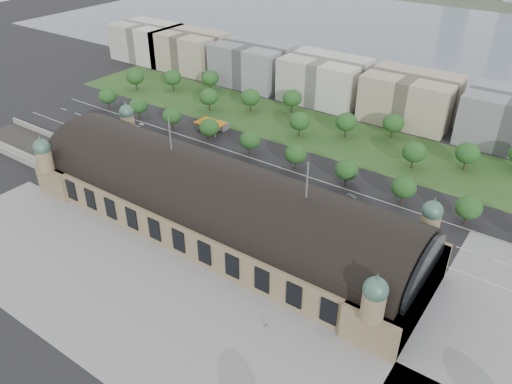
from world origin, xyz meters
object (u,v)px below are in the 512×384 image
Objects in this scene: traffic_car_0 at (110,133)px; parked_car_5 at (214,179)px; pedestrian_0 at (266,327)px; parked_car_4 at (186,175)px; parked_car_2 at (184,168)px; bus_east at (325,215)px; traffic_car_2 at (174,161)px; parked_car_3 at (183,168)px; traffic_car_3 at (210,153)px; parked_car_1 at (168,162)px; parked_car_0 at (142,152)px; parked_car_6 at (218,186)px; traffic_car_6 at (436,237)px; traffic_car_5 at (351,197)px; traffic_car_4 at (281,194)px; bus_west at (221,177)px; petrol_station at (216,125)px; bus_mid at (289,201)px.

parked_car_5 is (71.45, -5.74, 0.09)m from traffic_car_0.
parked_car_5 is at bearing 114.82° from pedestrian_0.
parked_car_5 is at bearing 85.20° from parked_car_4.
bus_east is (67.64, 2.00, 1.01)m from parked_car_2.
parked_car_3 reaches higher than traffic_car_2.
parked_car_5 is at bearing 80.43° from traffic_car_0.
pedestrian_0 reaches higher than traffic_car_3.
traffic_car_3 is (54.13, 12.15, 0.06)m from traffic_car_0.
parked_car_3 is 2.39× the size of pedestrian_0.
bus_east is (77.21, 2.00, 1.14)m from parked_car_1.
parked_car_6 is at bearing 50.25° from parked_car_0.
traffic_car_6 is 0.39× the size of bus_east.
traffic_car_3 is 1.11× the size of traffic_car_5.
traffic_car_4 is at bearing 95.24° from pedestrian_0.
traffic_car_4 is 46.96m from parked_car_3.
bus_west is (26.54, -0.03, 0.92)m from traffic_car_2.
parked_car_1 is at bearing -112.55° from parked_car_5.
traffic_car_5 is at bearing -97.64° from traffic_car_6.
bus_east reaches higher than traffic_car_0.
petrol_station is at bearing 125.98° from traffic_car_0.
parked_car_2 is at bearing -173.36° from traffic_car_3.
parked_car_1 is at bearing -128.83° from parked_car_4.
traffic_car_6 is 1.12× the size of parked_car_3.
traffic_car_3 is at bearing 113.68° from pedestrian_0.
traffic_car_4 is 27.50m from bus_west.
pedestrian_0 reaches higher than parked_car_6.
pedestrian_0 is (28.23, -57.09, -0.94)m from bus_mid.
traffic_car_3 is 2.62× the size of pedestrian_0.
parked_car_0 is at bearing 95.24° from bus_mid.
traffic_car_2 is 14.07m from parked_car_4.
traffic_car_2 is 17.50m from traffic_car_3.
bus_east is at bearing 64.81° from parked_car_6.
bus_mid reaches higher than traffic_car_5.
bus_east is (21.91, -3.99, 1.07)m from traffic_car_4.
traffic_car_3 is at bearing 89.03° from parked_car_0.
parked_car_0 is at bearing 93.89° from bus_east.
traffic_car_2 is (46.69, -3.70, 0.09)m from traffic_car_0.
petrol_station is 2.59× the size of parked_car_2.
bus_west is at bearing 69.51° from parked_car_1.
petrol_station is 3.26× the size of parked_car_4.
traffic_car_2 reaches higher than traffic_car_0.
traffic_car_3 is at bearing -111.70° from traffic_car_4.
bus_west is (1.78, 2.00, 0.92)m from parked_car_5.
traffic_car_5 is 1.03× the size of parked_car_4.
parked_car_2 is at bearing -129.89° from parked_car_6.
bus_east reaches higher than parked_car_5.
parked_car_4 is (5.56, -4.00, -0.06)m from parked_car_3.
traffic_car_4 is 0.85× the size of traffic_car_6.
traffic_car_5 is at bearing 114.56° from traffic_car_4.
parked_car_3 is 17.60m from parked_car_5.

